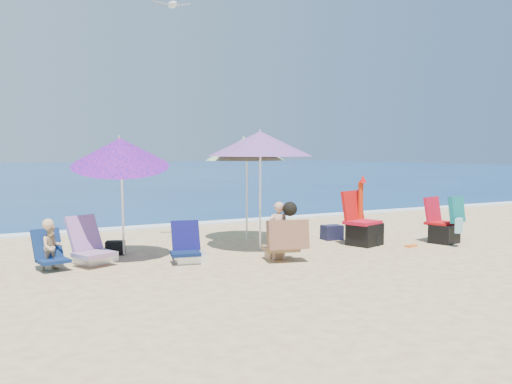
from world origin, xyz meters
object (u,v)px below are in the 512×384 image
chair_navy (188,251)px  person_center (283,232)px  camp_chair_right (445,226)px  chair_rainbow (92,251)px  seagull (172,5)px  camp_chair_left (363,229)px  umbrella_striped (245,149)px  furled_umbrella (361,206)px  person_left (51,247)px  umbrella_turquoise (260,144)px  umbrella_blue (120,152)px

chair_navy → person_center: (1.41, -0.69, 0.31)m
camp_chair_right → person_center: bearing=-179.7°
chair_rainbow → seagull: bearing=28.7°
camp_chair_right → camp_chair_left: bearing=158.7°
umbrella_striped → person_center: size_ratio=2.14×
furled_umbrella → person_center: (-2.29, -0.80, -0.26)m
umbrella_striped → camp_chair_right: size_ratio=2.20×
camp_chair_left → seagull: bearing=152.7°
chair_navy → seagull: bearing=77.7°
camp_chair_left → person_left: camp_chair_left is taller
furled_umbrella → camp_chair_right: size_ratio=1.40×
umbrella_striped → chair_rainbow: size_ratio=2.17×
person_center → camp_chair_left: bearing=16.0°
person_center → person_left: person_center is taller
camp_chair_right → seagull: size_ratio=1.38×
chair_navy → camp_chair_left: 3.62m
umbrella_turquoise → camp_chair_right: 4.09m
person_center → umbrella_turquoise: bearing=79.6°
chair_navy → seagull: (0.36, 1.63, 4.42)m
chair_rainbow → camp_chair_right: bearing=-11.3°
umbrella_striped → furled_umbrella: umbrella_striped is taller
camp_chair_right → person_left: size_ratio=1.22×
furled_umbrella → umbrella_blue: bearing=173.7°
furled_umbrella → person_left: (-5.79, 0.31, -0.39)m
umbrella_blue → furled_umbrella: size_ratio=1.63×
chair_navy → chair_rainbow: bearing=155.5°
umbrella_blue → seagull: 3.23m
umbrella_blue → chair_rainbow: size_ratio=2.25×
camp_chair_right → person_left: 7.37m
furled_umbrella → chair_rainbow: (-5.13, 0.54, -0.54)m
furled_umbrella → chair_navy: bearing=-178.3°
chair_rainbow → seagull: 4.84m
furled_umbrella → camp_chair_left: furled_umbrella is taller
furled_umbrella → person_center: 2.44m
furled_umbrella → seagull: (-3.34, 1.52, 3.85)m
chair_rainbow → umbrella_blue: bearing=-3.2°
umbrella_striped → furled_umbrella: size_ratio=1.57×
person_center → furled_umbrella: bearing=19.2°
umbrella_turquoise → umbrella_blue: (-2.57, 0.14, -0.15)m
person_center → umbrella_striped: bearing=79.0°
chair_rainbow → camp_chair_left: (5.05, -0.71, 0.11)m
person_center → camp_chair_right: bearing=0.3°
chair_navy → umbrella_turquoise: bearing=16.5°
person_left → camp_chair_right: bearing=-8.5°
umbrella_turquoise → umbrella_blue: size_ratio=1.01×
furled_umbrella → camp_chair_left: size_ratio=1.29×
umbrella_striped → person_left: 4.35m
umbrella_turquoise → furled_umbrella: umbrella_turquoise is taller
umbrella_striped → person_center: bearing=-101.0°
camp_chair_left → seagull: (-3.26, 1.69, 4.28)m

